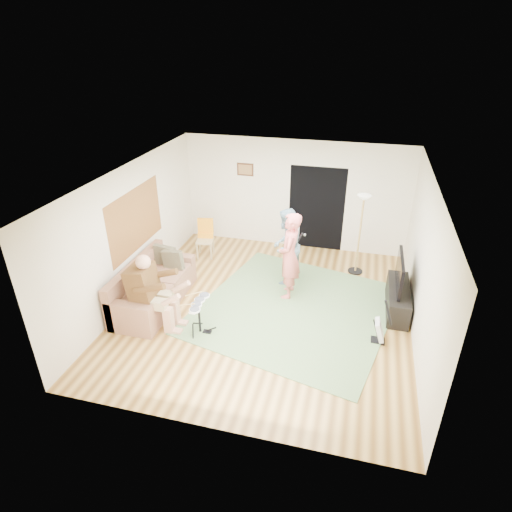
{
  "coord_description": "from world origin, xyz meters",
  "views": [
    {
      "loc": [
        1.57,
        -6.86,
        4.88
      ],
      "look_at": [
        -0.28,
        0.3,
        1.0
      ],
      "focal_mm": 30.0,
      "sensor_mm": 36.0,
      "label": 1
    }
  ],
  "objects": [
    {
      "name": "floor",
      "position": [
        0.0,
        0.0,
        0.0
      ],
      "size": [
        6.0,
        6.0,
        0.0
      ],
      "primitive_type": "plane",
      "color": "brown",
      "rests_on": "ground"
    },
    {
      "name": "walls",
      "position": [
        0.0,
        0.0,
        1.35
      ],
      "size": [
        5.5,
        6.0,
        2.7
      ],
      "primitive_type": null,
      "color": "silver",
      "rests_on": "floor"
    },
    {
      "name": "ceiling",
      "position": [
        0.0,
        0.0,
        2.7
      ],
      "size": [
        6.0,
        6.0,
        0.0
      ],
      "primitive_type": "plane",
      "rotation": [
        3.14,
        0.0,
        0.0
      ],
      "color": "white",
      "rests_on": "walls"
    },
    {
      "name": "window_blinds",
      "position": [
        -2.74,
        0.2,
        1.55
      ],
      "size": [
        0.0,
        2.05,
        2.05
      ],
      "primitive_type": "plane",
      "rotation": [
        1.57,
        0.0,
        1.57
      ],
      "color": "#9C6330",
      "rests_on": "walls"
    },
    {
      "name": "doorway",
      "position": [
        0.55,
        2.99,
        1.05
      ],
      "size": [
        2.1,
        0.0,
        2.1
      ],
      "primitive_type": "plane",
      "rotation": [
        1.57,
        0.0,
        0.0
      ],
      "color": "black",
      "rests_on": "walls"
    },
    {
      "name": "picture_frame",
      "position": [
        -1.25,
        2.99,
        1.9
      ],
      "size": [
        0.42,
        0.03,
        0.32
      ],
      "primitive_type": "cube",
      "color": "#3F2314",
      "rests_on": "walls"
    },
    {
      "name": "area_rug",
      "position": [
        0.55,
        0.14,
        0.01
      ],
      "size": [
        4.28,
        4.36,
        0.02
      ],
      "primitive_type": "cube",
      "rotation": [
        0.0,
        0.0,
        -0.23
      ],
      "color": "#5A7D4C",
      "rests_on": "floor"
    },
    {
      "name": "sofa",
      "position": [
        -2.3,
        -0.36,
        0.3
      ],
      "size": [
        0.9,
        2.19,
        0.89
      ],
      "color": "#8D5F46",
      "rests_on": "floor"
    },
    {
      "name": "drummer",
      "position": [
        -1.86,
        -1.01,
        0.57
      ],
      "size": [
        0.94,
        0.53,
        1.45
      ],
      "color": "#543517",
      "rests_on": "sofa"
    },
    {
      "name": "drum_kit",
      "position": [
        -1.0,
        -1.01,
        0.3
      ],
      "size": [
        0.37,
        0.66,
        0.68
      ],
      "color": "black",
      "rests_on": "floor"
    },
    {
      "name": "singer",
      "position": [
        0.32,
        0.63,
        0.91
      ],
      "size": [
        0.46,
        0.68,
        1.82
      ],
      "primitive_type": "imported",
      "rotation": [
        0.0,
        0.0,
        -1.53
      ],
      "color": "#D7615D",
      "rests_on": "floor"
    },
    {
      "name": "microphone",
      "position": [
        0.52,
        0.63,
        1.36
      ],
      "size": [
        0.06,
        0.06,
        0.24
      ],
      "primitive_type": null,
      "color": "black",
      "rests_on": "singer"
    },
    {
      "name": "guitarist",
      "position": [
        0.15,
        1.18,
        0.84
      ],
      "size": [
        0.75,
        0.9,
        1.67
      ],
      "primitive_type": "imported",
      "rotation": [
        0.0,
        0.0,
        -1.73
      ],
      "color": "#6F94A3",
      "rests_on": "floor"
    },
    {
      "name": "guitar_held",
      "position": [
        0.35,
        1.18,
        1.14
      ],
      "size": [
        0.13,
        0.6,
        0.26
      ],
      "primitive_type": null,
      "rotation": [
        0.0,
        0.0,
        0.01
      ],
      "color": "silver",
      "rests_on": "guitarist"
    },
    {
      "name": "guitar_spare",
      "position": [
        2.16,
        -0.48,
        0.25
      ],
      "size": [
        0.32,
        0.28,
        0.88
      ],
      "color": "black",
      "rests_on": "floor"
    },
    {
      "name": "torchiere_lamp",
      "position": [
        1.64,
        1.97,
        1.27
      ],
      "size": [
        0.33,
        0.33,
        1.85
      ],
      "color": "black",
      "rests_on": "floor"
    },
    {
      "name": "dining_chair",
      "position": [
        -1.95,
        1.87,
        0.33
      ],
      "size": [
        0.46,
        0.48,
        0.93
      ],
      "rotation": [
        0.0,
        0.0,
        0.19
      ],
      "color": "tan",
      "rests_on": "floor"
    },
    {
      "name": "tv_cabinet",
      "position": [
        2.5,
        0.62,
        0.25
      ],
      "size": [
        0.4,
        1.4,
        0.5
      ],
      "primitive_type": "cube",
      "color": "black",
      "rests_on": "floor"
    },
    {
      "name": "television",
      "position": [
        2.45,
        0.62,
        0.85
      ],
      "size": [
        0.06,
        1.13,
        0.61
      ],
      "primitive_type": "cube",
      "color": "black",
      "rests_on": "tv_cabinet"
    }
  ]
}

